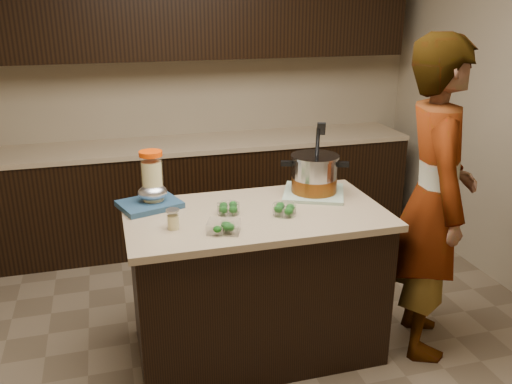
% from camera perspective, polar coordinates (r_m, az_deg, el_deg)
% --- Properties ---
extents(ground_plane, '(4.00, 4.00, 0.00)m').
position_cam_1_polar(ground_plane, '(3.49, -0.00, -16.01)').
color(ground_plane, brown).
rests_on(ground_plane, ground).
extents(room_shell, '(4.04, 4.04, 2.72)m').
position_cam_1_polar(room_shell, '(2.86, -0.00, 13.26)').
color(room_shell, tan).
rests_on(room_shell, ground).
extents(back_cabinets, '(3.60, 0.63, 2.33)m').
position_cam_1_polar(back_cabinets, '(4.67, -5.86, 5.94)').
color(back_cabinets, black).
rests_on(back_cabinets, ground).
extents(island, '(1.46, 0.81, 0.90)m').
position_cam_1_polar(island, '(3.25, -0.00, -9.49)').
color(island, black).
rests_on(island, ground).
extents(dish_towel, '(0.48, 0.48, 0.02)m').
position_cam_1_polar(dish_towel, '(3.35, 6.09, -0.08)').
color(dish_towel, '#5F8D63').
rests_on(dish_towel, island).
extents(stock_pot, '(0.40, 0.37, 0.41)m').
position_cam_1_polar(stock_pot, '(3.31, 6.16, 1.66)').
color(stock_pot, '#B7B7BC').
rests_on(stock_pot, dish_towel).
extents(lemonade_pitcher, '(0.13, 0.13, 0.32)m').
position_cam_1_polar(lemonade_pitcher, '(3.16, -10.86, 1.15)').
color(lemonade_pitcher, beige).
rests_on(lemonade_pitcher, island).
extents(mason_jar, '(0.08, 0.08, 0.11)m').
position_cam_1_polar(mason_jar, '(2.85, -8.72, -2.88)').
color(mason_jar, beige).
rests_on(mason_jar, island).
extents(broccoli_tub_left, '(0.15, 0.15, 0.06)m').
position_cam_1_polar(broccoli_tub_left, '(3.03, -2.93, -1.79)').
color(broccoli_tub_left, silver).
rests_on(broccoli_tub_left, island).
extents(broccoli_tub_right, '(0.13, 0.13, 0.06)m').
position_cam_1_polar(broccoli_tub_right, '(3.01, 3.01, -1.90)').
color(broccoli_tub_right, silver).
rests_on(broccoli_tub_right, island).
extents(broccoli_tub_rect, '(0.20, 0.17, 0.06)m').
position_cam_1_polar(broccoli_tub_rect, '(2.79, -3.42, -3.72)').
color(broccoli_tub_rect, silver).
rests_on(broccoli_tub_rect, island).
extents(blue_tray, '(0.39, 0.35, 0.12)m').
position_cam_1_polar(blue_tray, '(3.17, -11.01, -0.81)').
color(blue_tray, navy).
rests_on(blue_tray, island).
extents(person, '(0.66, 0.80, 1.88)m').
position_cam_1_polar(person, '(3.28, 18.22, -0.86)').
color(person, gray).
rests_on(person, ground).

